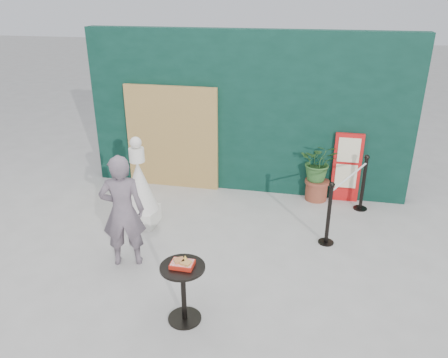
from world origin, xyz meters
TOP-DOWN VIEW (x-y plane):
  - ground at (0.00, 0.00)m, footprint 60.00×60.00m
  - back_wall at (0.00, 3.15)m, footprint 6.00×0.30m
  - bamboo_fence at (-1.40, 2.94)m, footprint 1.80×0.08m
  - woman at (-1.21, 0.22)m, footprint 0.69×0.56m
  - menu_board at (1.90, 2.95)m, footprint 0.50×0.07m
  - statue at (-1.44, 1.33)m, footprint 0.60×0.60m
  - cafe_table at (-0.06, -0.76)m, footprint 0.52×0.52m
  - food_basket at (-0.06, -0.75)m, footprint 0.26×0.19m
  - planter at (1.40, 2.89)m, footprint 0.66×0.57m
  - stanchion_barrier at (1.89, 2.00)m, footprint 0.84×1.54m

SIDE VIEW (x-z plane):
  - ground at x=0.00m, z-range 0.00..0.00m
  - stanchion_barrier at x=1.89m, z-range -0.02..1.01m
  - cafe_table at x=-0.06m, z-range 0.12..0.87m
  - statue at x=-1.44m, z-range -0.14..1.38m
  - menu_board at x=1.90m, z-range 0.00..1.30m
  - planter at x=1.40m, z-range 0.09..1.21m
  - food_basket at x=-0.06m, z-range 0.73..0.84m
  - woman at x=-1.21m, z-range 0.00..1.64m
  - bamboo_fence at x=-1.40m, z-range 0.00..2.00m
  - back_wall at x=0.00m, z-range 0.00..3.00m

